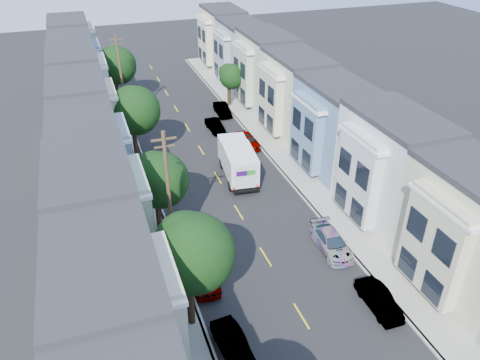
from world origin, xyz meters
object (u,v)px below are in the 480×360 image
at_px(tree_d, 135,111).
at_px(lead_sedan, 215,126).
at_px(parked_right_a, 379,300).
at_px(tree_e, 116,66).
at_px(utility_pole_far, 122,79).
at_px(tree_far_r, 231,77).
at_px(fedex_truck, 238,160).
at_px(utility_pole_near, 169,199).
at_px(parked_right_d, 222,110).
at_px(tree_c, 159,181).
at_px(parked_right_b, 332,242).
at_px(tree_b, 192,254).
at_px(parked_left_d, 163,174).
at_px(parked_left_b, 233,345).
at_px(parked_right_c, 248,141).
at_px(parked_left_c, 204,273).

relative_size(tree_d, lead_sedan, 2.09).
distance_m(tree_d, parked_right_a, 27.63).
bearing_deg(tree_e, utility_pole_far, -89.98).
xyz_separation_m(tree_far_r, fedex_truck, (-5.09, -17.27, -1.94)).
relative_size(utility_pole_near, parked_right_d, 2.52).
xyz_separation_m(tree_far_r, utility_pole_near, (-13.19, -26.82, 1.43)).
bearing_deg(utility_pole_far, tree_c, -90.01).
height_order(tree_c, utility_pole_near, utility_pole_near).
bearing_deg(fedex_truck, tree_far_r, 80.18).
height_order(fedex_truck, parked_right_b, fedex_truck).
xyz_separation_m(tree_b, parked_left_d, (1.40, 17.32, -4.63)).
xyz_separation_m(parked_left_b, parked_right_d, (9.80, 33.53, 0.01)).
relative_size(utility_pole_far, fedex_truck, 1.50).
bearing_deg(parked_left_d, utility_pole_far, 95.18).
distance_m(utility_pole_near, lead_sedan, 22.53).
xyz_separation_m(tree_d, utility_pole_near, (0.00, -15.88, -0.14)).
bearing_deg(parked_right_c, tree_d, 174.80).
xyz_separation_m(tree_e, parked_left_d, (1.40, -20.40, -4.34)).
distance_m(parked_left_b, parked_left_d, 20.23).
bearing_deg(tree_d, parked_left_d, -73.93).
height_order(parked_left_b, parked_right_b, parked_right_b).
bearing_deg(tree_b, utility_pole_far, 90.00).
bearing_deg(tree_d, lead_sedan, 25.18).
height_order(tree_d, parked_right_a, tree_d).
relative_size(utility_pole_near, parked_left_b, 2.57).
distance_m(tree_e, parked_right_b, 36.28).
xyz_separation_m(tree_b, parked_right_b, (11.20, 3.50, -4.73)).
relative_size(tree_c, parked_left_c, 1.42).
distance_m(tree_b, fedex_truck, 18.17).
distance_m(utility_pole_near, parked_right_c, 19.45).
relative_size(tree_c, parked_right_c, 1.56).
bearing_deg(lead_sedan, utility_pole_near, -117.07).
bearing_deg(parked_left_c, lead_sedan, 77.18).
distance_m(utility_pole_near, parked_right_b, 12.38).
bearing_deg(lead_sedan, parked_right_a, -88.64).
bearing_deg(tree_e, parked_left_b, -88.02).
height_order(parked_right_a, parked_right_d, parked_right_d).
xyz_separation_m(lead_sedan, parked_right_a, (2.16, -29.08, 0.03)).
bearing_deg(utility_pole_near, tree_d, 90.01).
xyz_separation_m(tree_far_r, parked_left_d, (-11.79, -15.81, -2.95)).
bearing_deg(tree_d, parked_right_d, 36.97).
bearing_deg(parked_right_b, parked_right_d, 93.45).
bearing_deg(parked_right_d, tree_b, -107.35).
distance_m(utility_pole_far, parked_right_a, 36.97).
distance_m(fedex_truck, parked_right_d, 15.13).
xyz_separation_m(tree_far_r, parked_right_a, (-1.99, -35.77, -3.08)).
xyz_separation_m(tree_b, tree_e, (0.00, 37.72, -0.28)).
bearing_deg(lead_sedan, parked_left_d, -132.84).
bearing_deg(parked_left_d, tree_b, -94.78).
xyz_separation_m(tree_far_r, parked_right_c, (-1.99, -11.56, -3.04)).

